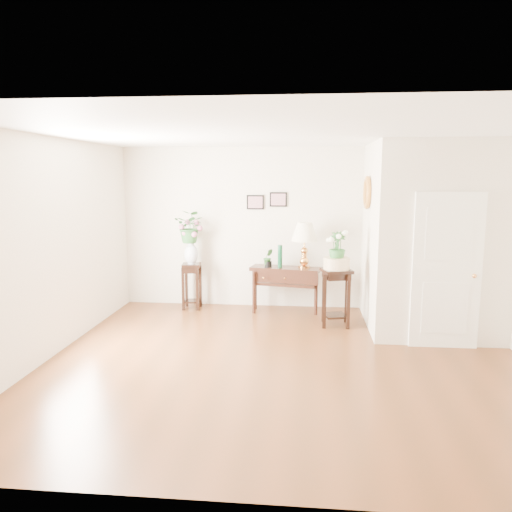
# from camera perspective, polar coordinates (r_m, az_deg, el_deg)

# --- Properties ---
(floor) EXTENTS (6.00, 5.50, 0.02)m
(floor) POSITION_cam_1_polar(r_m,az_deg,el_deg) (6.38, 3.40, -12.03)
(floor) COLOR #5F3217
(floor) RESTS_ON ground
(ceiling) EXTENTS (6.00, 5.50, 0.02)m
(ceiling) POSITION_cam_1_polar(r_m,az_deg,el_deg) (5.97, 3.66, 13.89)
(ceiling) COLOR white
(ceiling) RESTS_ON ground
(wall_back) EXTENTS (6.00, 0.02, 2.80)m
(wall_back) POSITION_cam_1_polar(r_m,az_deg,el_deg) (8.75, 4.18, 3.19)
(wall_back) COLOR silver
(wall_back) RESTS_ON ground
(wall_front) EXTENTS (6.00, 0.02, 2.80)m
(wall_front) POSITION_cam_1_polar(r_m,az_deg,el_deg) (3.33, 1.78, -6.59)
(wall_front) COLOR silver
(wall_front) RESTS_ON ground
(wall_left) EXTENTS (0.02, 5.50, 2.80)m
(wall_left) POSITION_cam_1_polar(r_m,az_deg,el_deg) (6.82, -22.56, 0.83)
(wall_left) COLOR silver
(wall_left) RESTS_ON ground
(partition) EXTENTS (1.80, 1.95, 2.80)m
(partition) POSITION_cam_1_polar(r_m,az_deg,el_deg) (8.00, 19.22, 2.15)
(partition) COLOR silver
(partition) RESTS_ON floor
(door) EXTENTS (0.90, 0.05, 2.10)m
(door) POSITION_cam_1_polar(r_m,az_deg,el_deg) (7.10, 20.94, -1.64)
(door) COLOR white
(door) RESTS_ON floor
(art_print_left) EXTENTS (0.30, 0.02, 0.25)m
(art_print_left) POSITION_cam_1_polar(r_m,az_deg,el_deg) (8.73, -0.08, 6.16)
(art_print_left) COLOR black
(art_print_left) RESTS_ON wall_back
(art_print_right) EXTENTS (0.30, 0.02, 0.25)m
(art_print_right) POSITION_cam_1_polar(r_m,az_deg,el_deg) (8.70, 2.56, 6.47)
(art_print_right) COLOR black
(art_print_right) RESTS_ON wall_back
(wall_ornament) EXTENTS (0.07, 0.51, 0.51)m
(wall_ornament) POSITION_cam_1_polar(r_m,az_deg,el_deg) (7.91, 12.58, 7.09)
(wall_ornament) COLOR #C87A2F
(wall_ornament) RESTS_ON partition
(console_table) EXTENTS (1.22, 0.60, 0.78)m
(console_table) POSITION_cam_1_polar(r_m,az_deg,el_deg) (8.52, 3.35, -3.86)
(console_table) COLOR black
(console_table) RESTS_ON floor
(table_lamp) EXTENTS (0.49, 0.49, 0.77)m
(table_lamp) POSITION_cam_1_polar(r_m,az_deg,el_deg) (8.38, 5.55, 1.03)
(table_lamp) COLOR #D79046
(table_lamp) RESTS_ON console_table
(green_vase) EXTENTS (0.10, 0.10, 0.38)m
(green_vase) POSITION_cam_1_polar(r_m,az_deg,el_deg) (8.42, 2.76, -0.14)
(green_vase) COLOR #0B4023
(green_vase) RESTS_ON console_table
(potted_plant) EXTENTS (0.20, 0.18, 0.29)m
(potted_plant) POSITION_cam_1_polar(r_m,az_deg,el_deg) (8.43, 1.40, -0.28)
(potted_plant) COLOR #286228
(potted_plant) RESTS_ON console_table
(plant_stand_a) EXTENTS (0.35, 0.35, 0.80)m
(plant_stand_a) POSITION_cam_1_polar(r_m,az_deg,el_deg) (8.79, -7.34, -3.44)
(plant_stand_a) COLOR black
(plant_stand_a) RESTS_ON floor
(porcelain_vase) EXTENTS (0.29, 0.29, 0.41)m
(porcelain_vase) POSITION_cam_1_polar(r_m,az_deg,el_deg) (8.68, -7.43, 0.59)
(porcelain_vase) COLOR silver
(porcelain_vase) RESTS_ON plant_stand_a
(lily_arrangement) EXTENTS (0.59, 0.54, 0.56)m
(lily_arrangement) POSITION_cam_1_polar(r_m,az_deg,el_deg) (8.63, -7.49, 3.59)
(lily_arrangement) COLOR #286228
(lily_arrangement) RESTS_ON porcelain_vase
(plant_stand_b) EXTENTS (0.51, 0.51, 0.89)m
(plant_stand_b) POSITION_cam_1_polar(r_m,az_deg,el_deg) (7.84, 9.11, -4.68)
(plant_stand_b) COLOR black
(plant_stand_b) RESTS_ON floor
(ceramic_bowl) EXTENTS (0.53, 0.53, 0.18)m
(ceramic_bowl) POSITION_cam_1_polar(r_m,az_deg,el_deg) (7.73, 9.21, -0.90)
(ceramic_bowl) COLOR beige
(ceramic_bowl) RESTS_ON plant_stand_b
(narcissus) EXTENTS (0.26, 0.26, 0.45)m
(narcissus) POSITION_cam_1_polar(r_m,az_deg,el_deg) (7.69, 9.26, 1.06)
(narcissus) COLOR #286228
(narcissus) RESTS_ON ceramic_bowl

